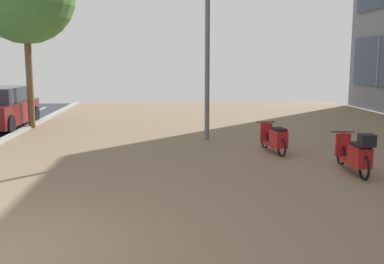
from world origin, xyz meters
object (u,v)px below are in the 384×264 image
(parked_car_far, at_px, (0,108))
(lamp_post, at_px, (207,34))
(scooter_mid, at_px, (275,139))
(scooter_near, at_px, (356,154))

(parked_car_far, distance_m, lamp_post, 7.91)
(scooter_mid, distance_m, parked_car_far, 9.83)
(lamp_post, bearing_deg, scooter_mid, -53.48)
(lamp_post, bearing_deg, parked_car_far, 157.15)
(parked_car_far, relative_size, lamp_post, 0.72)
(scooter_near, height_order, lamp_post, lamp_post)
(scooter_mid, relative_size, lamp_post, 0.30)
(lamp_post, bearing_deg, scooter_near, -58.44)
(scooter_near, bearing_deg, scooter_mid, 116.48)
(scooter_mid, bearing_deg, scooter_near, -63.52)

